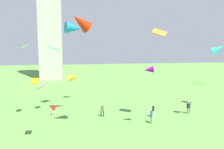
{
  "coord_description": "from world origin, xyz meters",
  "views": [
    {
      "loc": [
        -7.59,
        -7.52,
        9.21
      ],
      "look_at": [
        -2.33,
        18.5,
        5.98
      ],
      "focal_mm": 33.75,
      "sensor_mm": 36.0,
      "label": 1
    }
  ],
  "objects": [
    {
      "name": "kite_flying_5",
      "position": [
        -6.95,
        20.77,
        11.9
      ],
      "size": [
        2.54,
        2.05,
        1.64
      ],
      "rotation": [
        0.0,
        0.0,
        1.83
      ],
      "color": "#1782C7"
    },
    {
      "name": "kite_flying_8",
      "position": [
        -9.82,
        25.8,
        9.24
      ],
      "size": [
        1.78,
        1.96,
        0.67
      ],
      "rotation": [
        0.0,
        0.0,
        0.97
      ],
      "color": "#06D7E3"
    },
    {
      "name": "kite_flying_10",
      "position": [
        -6.93,
        31.06,
        4.11
      ],
      "size": [
        2.35,
        1.97,
        1.7
      ],
      "rotation": [
        0.0,
        0.0,
        1.14
      ],
      "color": "yellow"
    },
    {
      "name": "person_2",
      "position": [
        2.22,
        16.37,
        0.94
      ],
      "size": [
        0.42,
        0.5,
        1.66
      ],
      "rotation": [
        0.0,
        0.0,
        1.09
      ],
      "color": "#51754C",
      "rests_on": "ground_plane"
    },
    {
      "name": "person_3",
      "position": [
        -9.92,
        21.91,
        0.94
      ],
      "size": [
        0.52,
        0.27,
        1.67
      ],
      "rotation": [
        0.0,
        0.0,
        0.05
      ],
      "color": "silver",
      "rests_on": "ground_plane"
    },
    {
      "name": "kite_flying_0",
      "position": [
        -11.92,
        24.94,
        3.51
      ],
      "size": [
        1.35,
        1.67,
        0.9
      ],
      "rotation": [
        0.0,
        0.0,
        2.05
      ],
      "color": "#F0119A"
    },
    {
      "name": "kite_flying_9",
      "position": [
        1.12,
        14.8,
        6.87
      ],
      "size": [
        1.24,
        0.91,
        0.88
      ],
      "rotation": [
        0.0,
        0.0,
        4.57
      ],
      "color": "#960AB4"
    },
    {
      "name": "person_4",
      "position": [
        8.94,
        19.02,
        0.97
      ],
      "size": [
        0.52,
        0.37,
        1.71
      ],
      "rotation": [
        0.0,
        0.0,
        3.43
      ],
      "color": "#51754C",
      "rests_on": "ground_plane"
    },
    {
      "name": "person_1",
      "position": [
        3.37,
        18.53,
        1.01
      ],
      "size": [
        0.44,
        0.53,
        1.78
      ],
      "rotation": [
        0.0,
        0.0,
        4.27
      ],
      "color": "silver",
      "rests_on": "ground_plane"
    },
    {
      "name": "kite_flying_7",
      "position": [
        13.07,
        23.18,
        3.65
      ],
      "size": [
        1.7,
        1.84,
        0.78
      ],
      "rotation": [
        0.0,
        0.0,
        5.21
      ],
      "color": "#52F138"
    },
    {
      "name": "kite_flying_6",
      "position": [
        -6.37,
        14.66,
        11.96
      ],
      "size": [
        2.71,
        2.29,
        2.19
      ],
      "rotation": [
        0.0,
        0.0,
        5.19
      ],
      "color": "red"
    },
    {
      "name": "kite_flying_4",
      "position": [
        10.25,
        15.3,
        9.22
      ],
      "size": [
        1.9,
        1.59,
        1.52
      ],
      "rotation": [
        0.0,
        0.0,
        1.1
      ],
      "color": "#19E6C8"
    },
    {
      "name": "person_0",
      "position": [
        -3.35,
        20.18,
        0.9
      ],
      "size": [
        0.47,
        0.38,
        1.59
      ],
      "rotation": [
        0.0,
        0.0,
        2.75
      ],
      "color": "#2D3338",
      "rests_on": "ground_plane"
    },
    {
      "name": "kite_flying_2",
      "position": [
        -13.05,
        20.57,
        9.51
      ],
      "size": [
        0.84,
        1.2,
        0.59
      ],
      "rotation": [
        0.0,
        0.0,
        1.65
      ],
      "color": "#59D219"
    },
    {
      "name": "kite_flying_3",
      "position": [
        3.1,
        16.56,
        11.18
      ],
      "size": [
        2.03,
        1.64,
        1.17
      ],
      "rotation": [
        0.0,
        0.0,
        2.58
      ],
      "color": "#C17826"
    },
    {
      "name": "kite_flying_1",
      "position": [
        -10.81,
        13.1,
        6.22
      ],
      "size": [
        0.76,
        0.99,
        0.45
      ],
      "rotation": [
        0.0,
        0.0,
        1.49
      ],
      "color": "orange"
    }
  ]
}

